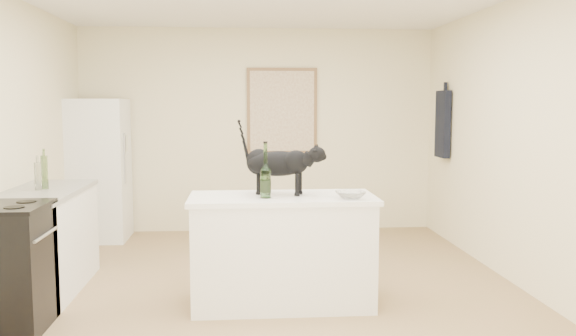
{
  "coord_description": "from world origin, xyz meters",
  "views": [
    {
      "loc": [
        -0.23,
        -4.96,
        1.63
      ],
      "look_at": [
        0.15,
        -0.15,
        1.12
      ],
      "focal_mm": 37.26,
      "sensor_mm": 36.0,
      "label": 1
    }
  ],
  "objects_px": {
    "fridge": "(98,170)",
    "wine_bottle": "(266,173)",
    "black_cat": "(278,167)",
    "glass_bowl": "(350,195)",
    "stove": "(3,269)"
  },
  "relations": [
    {
      "from": "fridge",
      "to": "wine_bottle",
      "type": "relative_size",
      "value": 4.32
    },
    {
      "from": "fridge",
      "to": "black_cat",
      "type": "height_order",
      "value": "fridge"
    },
    {
      "from": "fridge",
      "to": "wine_bottle",
      "type": "height_order",
      "value": "fridge"
    },
    {
      "from": "black_cat",
      "to": "wine_bottle",
      "type": "xyz_separation_m",
      "value": [
        -0.11,
        -0.18,
        -0.03
      ]
    },
    {
      "from": "glass_bowl",
      "to": "wine_bottle",
      "type": "bearing_deg",
      "value": 172.12
    },
    {
      "from": "black_cat",
      "to": "glass_bowl",
      "type": "xyz_separation_m",
      "value": [
        0.55,
        -0.27,
        -0.2
      ]
    },
    {
      "from": "stove",
      "to": "glass_bowl",
      "type": "relative_size",
      "value": 3.78
    },
    {
      "from": "fridge",
      "to": "black_cat",
      "type": "xyz_separation_m",
      "value": [
        2.02,
        -2.47,
        0.28
      ]
    },
    {
      "from": "glass_bowl",
      "to": "fridge",
      "type": "bearing_deg",
      "value": 133.17
    },
    {
      "from": "black_cat",
      "to": "glass_bowl",
      "type": "distance_m",
      "value": 0.64
    },
    {
      "from": "black_cat",
      "to": "wine_bottle",
      "type": "height_order",
      "value": "black_cat"
    },
    {
      "from": "stove",
      "to": "black_cat",
      "type": "bearing_deg",
      "value": 13.29
    },
    {
      "from": "fridge",
      "to": "wine_bottle",
      "type": "xyz_separation_m",
      "value": [
        1.91,
        -2.65,
        0.25
      ]
    },
    {
      "from": "fridge",
      "to": "black_cat",
      "type": "distance_m",
      "value": 3.2
    },
    {
      "from": "stove",
      "to": "glass_bowl",
      "type": "distance_m",
      "value": 2.62
    }
  ]
}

